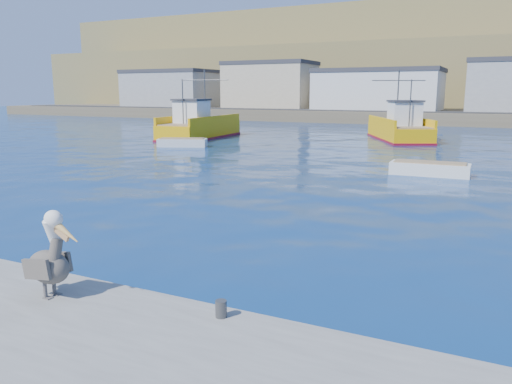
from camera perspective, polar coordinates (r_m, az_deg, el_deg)
ground at (r=13.21m, az=-7.94°, el=-7.74°), size 260.00×260.00×0.00m
dock_bollards at (r=10.13m, az=-16.06°, el=-10.22°), size 36.20×0.20×0.30m
far_shore at (r=119.82m, az=23.19°, el=12.73°), size 200.00×81.00×24.00m
trawler_yellow_a at (r=47.94m, az=-6.54°, el=7.39°), size 4.99×11.18×6.47m
trawler_yellow_b at (r=47.26m, az=16.11°, el=6.92°), size 7.61×10.81×6.38m
skiff_left at (r=40.36m, az=-8.42°, el=5.53°), size 4.05×2.70×0.83m
skiff_mid at (r=27.71m, az=19.22°, el=2.40°), size 4.00×1.47×0.86m
pelican at (r=10.13m, az=-22.48°, el=-7.19°), size 1.38×0.59×1.70m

